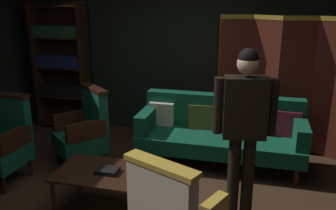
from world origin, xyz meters
name	(u,v)px	position (x,y,z in m)	size (l,w,h in m)	color
back_wall	(195,47)	(0.00, 2.45, 1.40)	(7.20, 0.10, 2.80)	black
folding_screen	(279,83)	(1.27, 2.10, 0.99)	(1.71, 0.39, 1.90)	#5B2319
bookshelf	(62,65)	(-2.15, 2.19, 1.06)	(0.90, 0.32, 2.05)	black
velvet_couch	(221,130)	(0.55, 1.46, 0.46)	(2.12, 0.78, 0.88)	black
coffee_table	(105,175)	(-0.48, 0.06, 0.37)	(1.00, 0.64, 0.42)	black
armchair_wing_left	(2,141)	(-1.92, 0.33, 0.49)	(0.61, 0.61, 1.04)	black
armchair_wing_right	(84,130)	(-1.15, 0.92, 0.49)	(0.82, 0.81, 1.04)	black
standing_figure	(244,120)	(0.88, 0.27, 1.03)	(0.58, 0.27, 1.70)	black
book_black_cloth	(108,170)	(-0.44, 0.05, 0.44)	(0.22, 0.17, 0.04)	black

